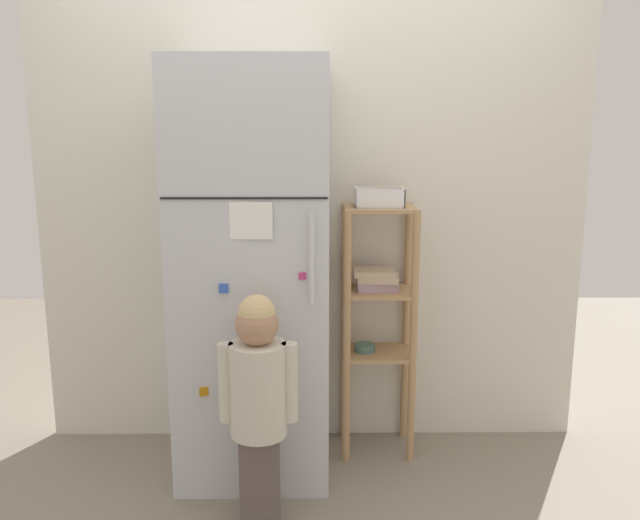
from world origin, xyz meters
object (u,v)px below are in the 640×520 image
child_standing (258,389)px  pantry_shelf_unit (377,306)px  refrigerator (253,274)px  fruit_bin (380,199)px

child_standing → pantry_shelf_unit: bearing=50.5°
pantry_shelf_unit → refrigerator: bearing=-164.5°
refrigerator → fruit_bin: size_ratio=8.31×
child_standing → pantry_shelf_unit: size_ratio=0.79×
child_standing → fruit_bin: fruit_bin is taller
child_standing → pantry_shelf_unit: (0.52, 0.63, 0.15)m
pantry_shelf_unit → fruit_bin: 0.51m
child_standing → pantry_shelf_unit: pantry_shelf_unit is taller
pantry_shelf_unit → fruit_bin: fruit_bin is taller
refrigerator → fruit_bin: refrigerator is taller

